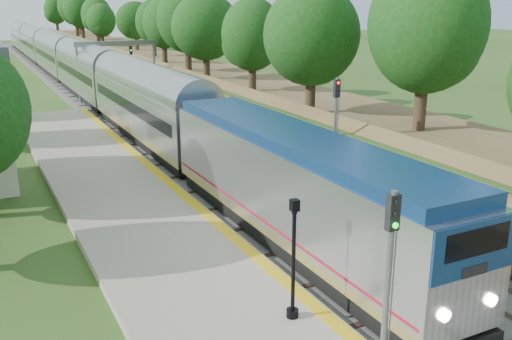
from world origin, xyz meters
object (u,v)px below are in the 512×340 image
lamppost_far (293,266)px  signal_farside (336,120)px  signal_gantry (116,54)px  train (70,66)px  signal_platform (389,269)px

lamppost_far → signal_farside: signal_farside is taller
signal_gantry → lamppost_far: size_ratio=2.07×
train → lamppost_far: size_ratio=31.92×
lamppost_far → signal_gantry: bearing=82.8°
signal_gantry → signal_platform: (-5.37, -49.86, -1.08)m
lamppost_far → signal_farside: size_ratio=0.66×
lamppost_far → signal_platform: 4.24m
signal_platform → signal_gantry: bearing=83.9°
signal_farside → train: bearing=97.4°
signal_platform → signal_farside: signal_farside is taller
train → signal_farside: 48.47m
lamppost_far → signal_farside: bearing=50.5°
train → signal_platform: 63.65m
signal_platform → signal_farside: size_ratio=0.89×
signal_platform → lamppost_far: bearing=96.6°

